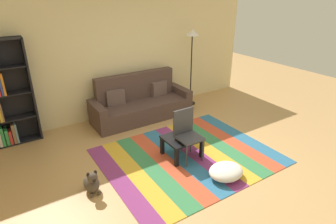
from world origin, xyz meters
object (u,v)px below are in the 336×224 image
(couch, at_px, (141,104))
(tv_remote, at_px, (179,136))
(standing_lamp, at_px, (192,43))
(pouf, at_px, (226,171))
(folding_chair, at_px, (186,131))
(coffee_table, at_px, (182,141))
(dog, at_px, (92,183))

(couch, bearing_deg, tv_remote, -95.88)
(standing_lamp, bearing_deg, pouf, -116.36)
(folding_chair, bearing_deg, standing_lamp, 76.45)
(couch, distance_m, standing_lamp, 1.90)
(tv_remote, distance_m, folding_chair, 0.21)
(pouf, relative_size, folding_chair, 0.63)
(couch, height_order, pouf, couch)
(coffee_table, distance_m, pouf, 0.95)
(dog, relative_size, standing_lamp, 0.21)
(couch, distance_m, tv_remote, 1.82)
(coffee_table, relative_size, standing_lamp, 0.33)
(dog, bearing_deg, coffee_table, 3.16)
(dog, bearing_deg, tv_remote, 4.65)
(coffee_table, xyz_separation_m, pouf, (0.22, -0.90, -0.19))
(couch, bearing_deg, pouf, -88.61)
(couch, bearing_deg, dog, -133.18)
(tv_remote, height_order, folding_chair, folding_chair)
(standing_lamp, relative_size, folding_chair, 2.08)
(folding_chair, bearing_deg, couch, 111.25)
(couch, xyz_separation_m, folding_chair, (-0.13, -1.94, 0.20))
(couch, relative_size, pouf, 3.96)
(coffee_table, height_order, tv_remote, tv_remote)
(couch, xyz_separation_m, dog, (-1.82, -1.94, -0.18))
(pouf, xyz_separation_m, standing_lamp, (1.39, 2.81, 1.45))
(standing_lamp, distance_m, folding_chair, 2.74)
(coffee_table, bearing_deg, pouf, -76.49)
(coffee_table, height_order, standing_lamp, standing_lamp)
(pouf, bearing_deg, dog, 156.82)
(couch, bearing_deg, folding_chair, -93.70)
(dog, distance_m, standing_lamp, 4.09)
(coffee_table, height_order, dog, dog)
(pouf, height_order, standing_lamp, standing_lamp)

